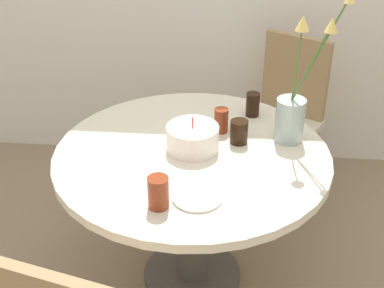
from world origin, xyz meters
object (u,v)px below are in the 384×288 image
drink_glass_0 (221,120)px  drink_glass_2 (239,132)px  chair_right_flank (284,110)px  drink_glass_3 (253,104)px  birthday_cake (193,138)px  flower_vase (293,110)px  side_plate (197,197)px  drink_glass_1 (158,192)px

drink_glass_0 → drink_glass_2: drink_glass_0 is taller
chair_right_flank → drink_glass_3: size_ratio=8.17×
birthday_cake → drink_glass_0: size_ratio=2.01×
birthday_cake → flower_vase: (0.41, 0.10, 0.10)m
side_plate → drink_glass_2: 0.45m
flower_vase → drink_glass_0: (-0.30, 0.06, -0.10)m
flower_vase → drink_glass_3: 0.30m
birthday_cake → drink_glass_3: size_ratio=1.95×
drink_glass_1 → drink_glass_3: (0.34, 0.74, -0.00)m
chair_right_flank → birthday_cake: (-0.45, -0.76, 0.23)m
side_plate → drink_glass_0: drink_glass_0 is taller
birthday_cake → drink_glass_3: birthday_cake is taller
drink_glass_0 → drink_glass_2: size_ratio=1.06×
birthday_cake → drink_glass_1: size_ratio=1.81×
drink_glass_1 → drink_glass_3: drink_glass_1 is taller
drink_glass_1 → chair_right_flank: bearing=65.3°
chair_right_flank → drink_glass_0: 0.72m
chair_right_flank → drink_glass_3: 0.53m
drink_glass_3 → side_plate: bearing=-106.9°
side_plate → drink_glass_3: (0.21, 0.68, 0.05)m
birthday_cake → drink_glass_0: bearing=55.8°
drink_glass_0 → drink_glass_1: drink_glass_1 is taller
chair_right_flank → drink_glass_1: (-0.54, -1.17, 0.24)m
chair_right_flank → flower_vase: 0.73m
flower_vase → birthday_cake: bearing=-165.9°
side_plate → drink_glass_1: size_ratio=1.54×
side_plate → drink_glass_1: bearing=-155.9°
drink_glass_3 → flower_vase: bearing=-54.5°
chair_right_flank → drink_glass_2: chair_right_flank is taller
drink_glass_1 → side_plate: bearing=24.1°
chair_right_flank → drink_glass_0: size_ratio=8.40×
side_plate → drink_glass_0: (0.07, 0.51, 0.05)m
flower_vase → side_plate: bearing=-129.1°
side_plate → drink_glass_0: 0.52m
side_plate → birthday_cake: bearing=97.3°
chair_right_flank → side_plate: 1.19m
flower_vase → side_plate: (-0.37, -0.46, -0.15)m
chair_right_flank → side_plate: size_ratio=4.93×
chair_right_flank → drink_glass_2: bearing=-80.6°
chair_right_flank → drink_glass_1: size_ratio=7.59×
flower_vase → drink_glass_0: bearing=169.0°
birthday_cake → flower_vase: flower_vase is taller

